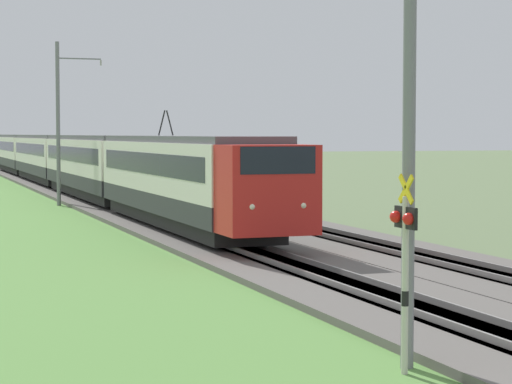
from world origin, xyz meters
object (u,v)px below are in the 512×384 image
at_px(passenger_train, 68,159).
at_px(crossing_signal_aux, 405,255).
at_px(catenary_mast_near, 412,101).
at_px(catenary_mast_mid, 59,122).

distance_m(passenger_train, crossing_signal_aux, 54.24).
height_order(passenger_train, crossing_signal_aux, passenger_train).
bearing_deg(catenary_mast_near, crossing_signal_aux, 139.56).
height_order(crossing_signal_aux, catenary_mast_mid, catenary_mast_mid).
relative_size(crossing_signal_aux, catenary_mast_mid, 0.38).
bearing_deg(catenary_mast_mid, passenger_train, -10.61).
bearing_deg(passenger_train, crossing_signal_aux, -2.94).
bearing_deg(catenary_mast_near, passenger_train, -2.63).
relative_size(passenger_train, catenary_mast_near, 9.07).
bearing_deg(crossing_signal_aux, catenary_mast_mid, -90.43).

